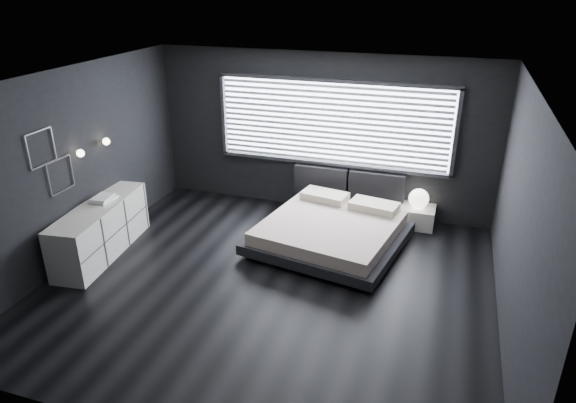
% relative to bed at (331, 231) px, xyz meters
% --- Properties ---
extents(room, '(6.04, 6.00, 2.80)m').
position_rel_bed_xyz_m(room, '(-0.55, -1.35, 1.14)').
color(room, black).
rests_on(room, ground).
extents(window, '(4.14, 0.09, 1.52)m').
position_rel_bed_xyz_m(window, '(-0.35, 1.35, 1.35)').
color(window, white).
rests_on(window, ground).
extents(headboard, '(1.96, 0.16, 0.52)m').
position_rel_bed_xyz_m(headboard, '(-0.01, 1.29, 0.31)').
color(headboard, black).
rests_on(headboard, ground).
extents(sconce_near, '(0.18, 0.11, 0.11)m').
position_rel_bed_xyz_m(sconce_near, '(-3.43, -1.30, 1.34)').
color(sconce_near, silver).
rests_on(sconce_near, ground).
extents(sconce_far, '(0.18, 0.11, 0.11)m').
position_rel_bed_xyz_m(sconce_far, '(-3.43, -0.70, 1.34)').
color(sconce_far, silver).
rests_on(sconce_far, ground).
extents(wall_art_upper, '(0.01, 0.48, 0.48)m').
position_rel_bed_xyz_m(wall_art_upper, '(-3.52, -1.90, 1.59)').
color(wall_art_upper, '#47474C').
rests_on(wall_art_upper, ground).
extents(wall_art_lower, '(0.01, 0.48, 0.48)m').
position_rel_bed_xyz_m(wall_art_lower, '(-3.52, -1.65, 1.12)').
color(wall_art_lower, '#47474C').
rests_on(wall_art_lower, ground).
extents(bed, '(2.49, 2.41, 0.56)m').
position_rel_bed_xyz_m(bed, '(0.00, 0.00, 0.00)').
color(bed, black).
rests_on(bed, ground).
extents(nightstand, '(0.59, 0.50, 0.34)m').
position_rel_bed_xyz_m(nightstand, '(1.23, 1.15, -0.09)').
color(nightstand, white).
rests_on(nightstand, ground).
extents(orb_lamp, '(0.34, 0.34, 0.34)m').
position_rel_bed_xyz_m(orb_lamp, '(1.23, 1.14, 0.25)').
color(orb_lamp, white).
rests_on(orb_lamp, nightstand).
extents(dresser, '(0.78, 2.05, 0.80)m').
position_rel_bed_xyz_m(dresser, '(-3.28, -1.31, 0.14)').
color(dresser, white).
rests_on(dresser, ground).
extents(book_stack, '(0.29, 0.38, 0.08)m').
position_rel_bed_xyz_m(book_stack, '(-3.30, -1.12, 0.57)').
color(book_stack, white).
rests_on(book_stack, dresser).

